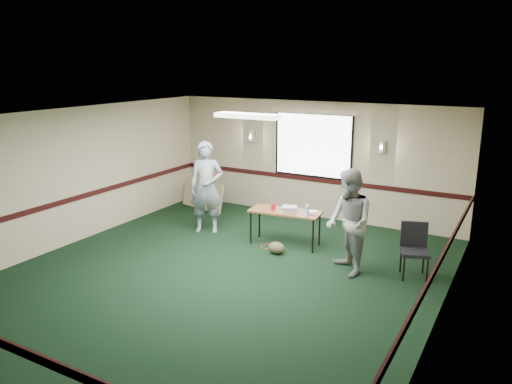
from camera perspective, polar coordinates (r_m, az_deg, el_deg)
The scene contains 13 objects.
ground at distance 8.64m, azimuth -4.28°, elevation -9.64°, with size 8.00×8.00×0.00m, color black.
room_shell at distance 9.91m, azimuth 2.34°, elevation 3.17°, with size 8.00×8.02×8.00m.
folding_table at distance 9.87m, azimuth 3.35°, elevation -2.45°, with size 1.46×0.71×0.70m.
projector at distance 9.83m, azimuth 3.85°, elevation -1.92°, with size 0.28×0.24×0.09m, color #9C9DA5.
game_console at distance 9.74m, azimuth 6.42°, elevation -2.29°, with size 0.19×0.15×0.05m, color white.
red_cup at distance 9.89m, azimuth 1.98°, elevation -1.68°, with size 0.09×0.09×0.13m, color red.
water_bottle at distance 9.53m, azimuth 5.85°, elevation -2.12°, with size 0.06×0.06×0.21m, color #8FBAEB.
duffel_bag at distance 9.57m, azimuth 2.36°, elevation -6.40°, with size 0.33×0.25×0.23m, color #4C4A2B.
cable_coil at distance 9.93m, azimuth 1.38°, elevation -6.25°, with size 0.28×0.28×0.01m, color #BB4617.
folded_table at distance 12.46m, azimuth -6.10°, elevation -0.35°, with size 1.35×0.06×0.69m, color tan.
conference_chair at distance 8.91m, azimuth 17.65°, elevation -5.83°, with size 0.58×0.60×0.92m.
person_left at distance 10.60m, azimuth -5.69°, elevation 0.55°, with size 0.71×0.47×1.96m, color #3F608C.
person_right at distance 8.60m, azimuth 10.57°, elevation -3.46°, with size 0.89×0.69×1.83m, color #6D8DA9.
Camera 1 is at (4.40, -6.54, 3.54)m, focal length 35.00 mm.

